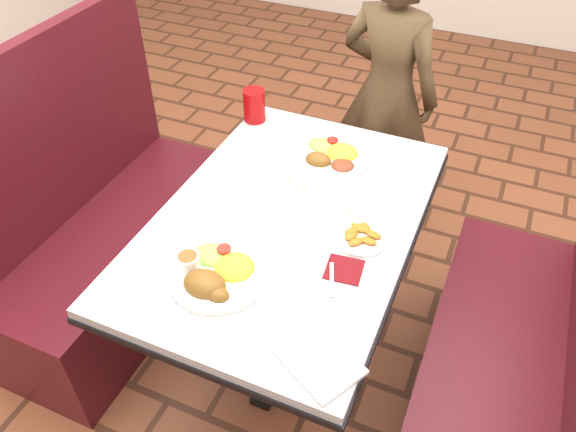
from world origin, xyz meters
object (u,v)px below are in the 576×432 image
at_px(dining_table, 288,237).
at_px(near_dinner_plate, 216,270).
at_px(booth_bench_left, 113,241).
at_px(diner_person, 387,93).
at_px(red_tumbler, 254,105).
at_px(booth_bench_right, 508,374).
at_px(plantain_plate, 360,236).
at_px(far_dinner_plate, 332,153).

relative_size(dining_table, near_dinner_plate, 4.17).
bearing_deg(booth_bench_left, diner_person, 51.38).
height_order(near_dinner_plate, red_tumbler, red_tumbler).
bearing_deg(diner_person, near_dinner_plate, 97.34).
bearing_deg(red_tumbler, near_dinner_plate, -71.23).
xyz_separation_m(booth_bench_right, diner_person, (-0.76, 1.05, 0.34)).
distance_m(dining_table, plantain_plate, 0.27).
distance_m(booth_bench_left, red_tumbler, 0.82).
bearing_deg(booth_bench_right, near_dinner_plate, -159.42).
xyz_separation_m(dining_table, booth_bench_left, (-0.80, 0.00, -0.32)).
bearing_deg(far_dinner_plate, booth_bench_left, -156.55).
height_order(diner_person, far_dinner_plate, diner_person).
height_order(dining_table, red_tumbler, red_tumbler).
bearing_deg(far_dinner_plate, red_tumbler, 160.47).
relative_size(dining_table, diner_person, 0.90).
xyz_separation_m(booth_bench_left, near_dinner_plate, (0.72, -0.33, 0.45)).
bearing_deg(plantain_plate, far_dinner_plate, 122.21).
relative_size(booth_bench_right, far_dinner_plate, 4.23).
bearing_deg(near_dinner_plate, far_dinner_plate, 81.62).
distance_m(far_dinner_plate, red_tumbler, 0.40).
bearing_deg(plantain_plate, dining_table, 177.98).
xyz_separation_m(booth_bench_left, far_dinner_plate, (0.82, 0.35, 0.45)).
bearing_deg(far_dinner_plate, booth_bench_right, -24.49).
xyz_separation_m(dining_table, booth_bench_right, (0.80, 0.00, -0.32)).
distance_m(dining_table, red_tumbler, 0.63).
bearing_deg(dining_table, diner_person, 87.72).
relative_size(dining_table, plantain_plate, 7.06).
height_order(far_dinner_plate, red_tumbler, red_tumbler).
bearing_deg(booth_bench_left, dining_table, 0.00).
bearing_deg(dining_table, booth_bench_left, 180.00).
bearing_deg(booth_bench_right, far_dinner_plate, 155.51).
height_order(booth_bench_left, diner_person, diner_person).
bearing_deg(red_tumbler, dining_table, -53.66).
bearing_deg(near_dinner_plate, plantain_plate, 44.26).
bearing_deg(booth_bench_left, booth_bench_right, 0.00).
height_order(near_dinner_plate, plantain_plate, near_dinner_plate).
xyz_separation_m(booth_bench_left, plantain_plate, (1.05, -0.01, 0.43)).
bearing_deg(dining_table, far_dinner_plate, 86.84).
height_order(dining_table, near_dinner_plate, near_dinner_plate).
xyz_separation_m(plantain_plate, red_tumbler, (-0.61, 0.50, 0.05)).
xyz_separation_m(dining_table, far_dinner_plate, (0.02, 0.35, 0.12)).
bearing_deg(diner_person, booth_bench_left, 63.81).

